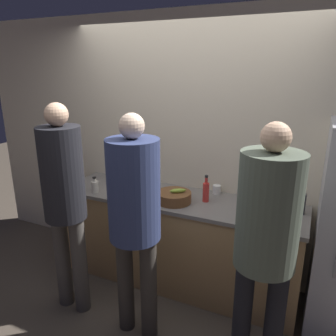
{
  "coord_description": "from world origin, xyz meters",
  "views": [
    {
      "loc": [
        1.13,
        -2.29,
        2.08
      ],
      "look_at": [
        0.0,
        0.15,
        1.25
      ],
      "focal_mm": 35.0,
      "sensor_mm": 36.0,
      "label": 1
    }
  ],
  "objects_px": {
    "bottle_dark": "(302,203)",
    "bottle_clear": "(95,186)",
    "person_left": "(64,194)",
    "person_center": "(134,208)",
    "cup_white": "(217,189)",
    "fruit_bowl": "(174,197)",
    "utensil_crock": "(136,175)",
    "bottle_red": "(206,191)",
    "person_right": "(266,232)"
  },
  "relations": [
    {
      "from": "person_right",
      "to": "utensil_crock",
      "type": "distance_m",
      "value": 1.79
    },
    {
      "from": "bottle_dark",
      "to": "bottle_clear",
      "type": "xyz_separation_m",
      "value": [
        -1.88,
        -0.31,
        -0.04
      ]
    },
    {
      "from": "bottle_red",
      "to": "person_right",
      "type": "bearing_deg",
      "value": -49.26
    },
    {
      "from": "fruit_bowl",
      "to": "bottle_red",
      "type": "relative_size",
      "value": 1.26
    },
    {
      "from": "fruit_bowl",
      "to": "bottle_red",
      "type": "distance_m",
      "value": 0.3
    },
    {
      "from": "bottle_red",
      "to": "bottle_dark",
      "type": "relative_size",
      "value": 0.99
    },
    {
      "from": "person_left",
      "to": "utensil_crock",
      "type": "xyz_separation_m",
      "value": [
        0.11,
        0.98,
        -0.12
      ]
    },
    {
      "from": "person_left",
      "to": "bottle_dark",
      "type": "xyz_separation_m",
      "value": [
        1.78,
        0.84,
        -0.09
      ]
    },
    {
      "from": "utensil_crock",
      "to": "bottle_red",
      "type": "relative_size",
      "value": 0.98
    },
    {
      "from": "person_center",
      "to": "bottle_clear",
      "type": "xyz_separation_m",
      "value": [
        -0.78,
        0.55,
        -0.13
      ]
    },
    {
      "from": "fruit_bowl",
      "to": "cup_white",
      "type": "distance_m",
      "value": 0.47
    },
    {
      "from": "fruit_bowl",
      "to": "person_center",
      "type": "bearing_deg",
      "value": -92.88
    },
    {
      "from": "bottle_dark",
      "to": "person_right",
      "type": "bearing_deg",
      "value": -101.43
    },
    {
      "from": "person_right",
      "to": "bottle_red",
      "type": "height_order",
      "value": "person_right"
    },
    {
      "from": "person_center",
      "to": "utensil_crock",
      "type": "distance_m",
      "value": 1.16
    },
    {
      "from": "utensil_crock",
      "to": "bottle_red",
      "type": "bearing_deg",
      "value": -14.21
    },
    {
      "from": "person_center",
      "to": "bottle_dark",
      "type": "xyz_separation_m",
      "value": [
        1.1,
        0.86,
        -0.09
      ]
    },
    {
      "from": "fruit_bowl",
      "to": "bottle_red",
      "type": "height_order",
      "value": "bottle_red"
    },
    {
      "from": "bottle_red",
      "to": "bottle_clear",
      "type": "xyz_separation_m",
      "value": [
        -1.07,
        -0.23,
        -0.04
      ]
    },
    {
      "from": "fruit_bowl",
      "to": "bottle_clear",
      "type": "xyz_separation_m",
      "value": [
        -0.81,
        -0.09,
        0.01
      ]
    },
    {
      "from": "fruit_bowl",
      "to": "bottle_dark",
      "type": "relative_size",
      "value": 1.25
    },
    {
      "from": "person_right",
      "to": "bottle_clear",
      "type": "distance_m",
      "value": 1.79
    },
    {
      "from": "utensil_crock",
      "to": "bottle_red",
      "type": "height_order",
      "value": "bottle_red"
    },
    {
      "from": "fruit_bowl",
      "to": "cup_white",
      "type": "xyz_separation_m",
      "value": [
        0.3,
        0.36,
        -0.01
      ]
    },
    {
      "from": "person_center",
      "to": "bottle_clear",
      "type": "height_order",
      "value": "person_center"
    },
    {
      "from": "cup_white",
      "to": "person_center",
      "type": "bearing_deg",
      "value": -107.99
    },
    {
      "from": "bottle_dark",
      "to": "cup_white",
      "type": "xyz_separation_m",
      "value": [
        -0.77,
        0.15,
        -0.06
      ]
    },
    {
      "from": "utensil_crock",
      "to": "fruit_bowl",
      "type": "bearing_deg",
      "value": -30.37
    },
    {
      "from": "bottle_dark",
      "to": "person_left",
      "type": "bearing_deg",
      "value": -154.63
    },
    {
      "from": "utensil_crock",
      "to": "bottle_clear",
      "type": "height_order",
      "value": "utensil_crock"
    },
    {
      "from": "cup_white",
      "to": "fruit_bowl",
      "type": "bearing_deg",
      "value": -129.19
    },
    {
      "from": "bottle_clear",
      "to": "cup_white",
      "type": "distance_m",
      "value": 1.2
    },
    {
      "from": "utensil_crock",
      "to": "bottle_dark",
      "type": "xyz_separation_m",
      "value": [
        1.67,
        -0.14,
        0.03
      ]
    },
    {
      "from": "person_right",
      "to": "cup_white",
      "type": "bearing_deg",
      "value": 121.94
    },
    {
      "from": "fruit_bowl",
      "to": "bottle_clear",
      "type": "relative_size",
      "value": 2.05
    },
    {
      "from": "person_left",
      "to": "bottle_red",
      "type": "distance_m",
      "value": 1.23
    },
    {
      "from": "person_center",
      "to": "bottle_red",
      "type": "distance_m",
      "value": 0.84
    },
    {
      "from": "utensil_crock",
      "to": "bottle_clear",
      "type": "distance_m",
      "value": 0.49
    },
    {
      "from": "person_center",
      "to": "utensil_crock",
      "type": "bearing_deg",
      "value": 119.63
    },
    {
      "from": "bottle_dark",
      "to": "person_center",
      "type": "bearing_deg",
      "value": -141.97
    },
    {
      "from": "person_center",
      "to": "person_right",
      "type": "xyz_separation_m",
      "value": [
        0.93,
        0.04,
        0.0
      ]
    },
    {
      "from": "person_right",
      "to": "bottle_clear",
      "type": "xyz_separation_m",
      "value": [
        -1.71,
        0.52,
        -0.13
      ]
    },
    {
      "from": "bottle_clear",
      "to": "utensil_crock",
      "type": "bearing_deg",
      "value": 64.94
    },
    {
      "from": "person_left",
      "to": "fruit_bowl",
      "type": "height_order",
      "value": "person_left"
    },
    {
      "from": "person_left",
      "to": "person_right",
      "type": "bearing_deg",
      "value": 0.59
    },
    {
      "from": "person_left",
      "to": "person_center",
      "type": "height_order",
      "value": "person_left"
    },
    {
      "from": "person_right",
      "to": "bottle_red",
      "type": "relative_size",
      "value": 7.1
    },
    {
      "from": "person_right",
      "to": "fruit_bowl",
      "type": "height_order",
      "value": "person_right"
    },
    {
      "from": "person_left",
      "to": "bottle_red",
      "type": "bearing_deg",
      "value": 38.28
    },
    {
      "from": "person_left",
      "to": "bottle_dark",
      "type": "distance_m",
      "value": 1.97
    }
  ]
}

